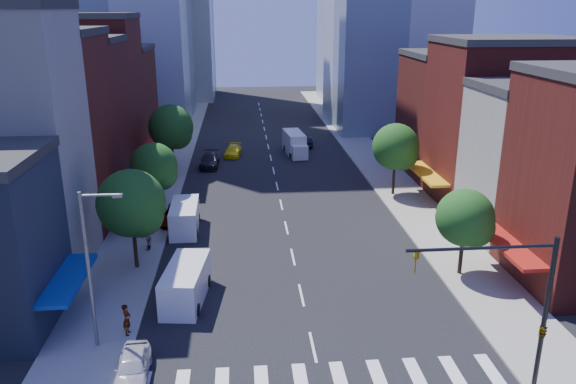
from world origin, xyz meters
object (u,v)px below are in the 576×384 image
Objects in this scene: taxi at (233,151)px; pedestrian_near at (127,319)px; traffic_car_far at (302,139)px; pedestrian_far at (146,238)px; parked_car_second at (180,221)px; parked_car_third at (177,214)px; cargo_van_near at (185,285)px; parked_car_rear at (210,160)px; cargo_van_far at (185,218)px; box_truck at (295,144)px; traffic_car_oncoming at (306,142)px; parked_car_front at (133,367)px.

taxi is 41.73m from pedestrian_near.
pedestrian_far is at bearing 67.72° from traffic_car_far.
parked_car_second reaches higher than parked_car_third.
traffic_car_far is at bearing 81.13° from cargo_van_near.
cargo_van_far is (-1.15, -20.40, 0.41)m from parked_car_rear.
parked_car_second is 1.90m from parked_car_third.
cargo_van_far is 1.22× the size of taxi.
parked_car_rear is 0.94× the size of cargo_van_far.
pedestrian_near is 0.99× the size of pedestrian_far.
parked_car_second is at bearing 104.07° from cargo_van_near.
box_truck reaches higher than cargo_van_far.
pedestrian_near is at bearing -92.69° from parked_car_rear.
pedestrian_near is at bearing -86.47° from parked_car_third.
pedestrian_near is at bearing -96.08° from parked_car_second.
pedestrian_near is at bearing -97.57° from cargo_van_far.
parked_car_third is at bearing 65.92° from traffic_car_far.
parked_car_third is at bearing -94.25° from parked_car_rear.
traffic_car_oncoming is 37.50m from pedestrian_far.
cargo_van_near reaches higher than pedestrian_far.
parked_car_second is at bearing -2.56° from pedestrian_near.
parked_car_front is 22.24m from parked_car_third.
cargo_van_near is 3.14× the size of pedestrian_near.
box_truck is (12.72, 45.53, 0.64)m from parked_car_front.
parked_car_front is at bearing -88.67° from taxi.
cargo_van_far is 16.14m from pedestrian_near.
traffic_car_oncoming is at bearing 31.80° from taxi.
pedestrian_far reaches higher than traffic_car_far.
parked_car_front is 2.14× the size of pedestrian_far.
cargo_van_near is at bearing 70.78° from traffic_car_oncoming.
traffic_car_oncoming is 0.95m from traffic_car_far.
parked_car_third reaches higher than traffic_car_oncoming.
parked_car_third is 6.38m from pedestrian_far.
parked_car_third is at bearing 102.53° from parked_car_second.
parked_car_rear is at bearing 42.46° from traffic_car_far.
parked_car_front is 0.86× the size of parked_car_second.
cargo_van_far is (0.85, 20.04, 0.48)m from parked_car_front.
parked_car_front is 0.86× the size of traffic_car_far.
box_truck is 3.77× the size of pedestrian_far.
parked_car_third is 31.25m from traffic_car_oncoming.
pedestrian_near is at bearing -90.61° from taxi.
cargo_van_near is (1.98, 7.81, 0.51)m from parked_car_front.
parked_car_rear is (2.00, 40.43, 0.07)m from parked_car_front.
traffic_car_far is (9.51, 5.36, 0.14)m from taxi.
box_truck is 43.73m from pedestrian_near.
traffic_car_oncoming is at bearing 38.66° from parked_car_rear.
box_truck is (10.74, 37.72, 0.13)m from cargo_van_near.
cargo_van_near is at bearing 76.57° from traffic_car_far.
pedestrian_near is (-2.98, -3.81, -0.11)m from cargo_van_near.
pedestrian_far is (-14.46, -29.42, -0.23)m from box_truck.
parked_car_third is at bearing -124.61° from box_truck.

